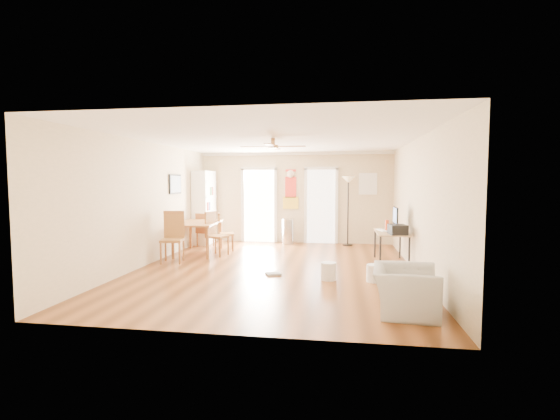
% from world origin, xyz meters
% --- Properties ---
extents(floor, '(7.00, 7.00, 0.00)m').
position_xyz_m(floor, '(0.00, 0.00, 0.00)').
color(floor, brown).
rests_on(floor, ground).
extents(ceiling, '(5.50, 7.00, 0.00)m').
position_xyz_m(ceiling, '(0.00, 0.00, 2.60)').
color(ceiling, silver).
rests_on(ceiling, floor).
extents(wall_back, '(5.50, 0.04, 2.60)m').
position_xyz_m(wall_back, '(0.00, 3.50, 1.30)').
color(wall_back, beige).
rests_on(wall_back, floor).
extents(wall_front, '(5.50, 0.04, 2.60)m').
position_xyz_m(wall_front, '(0.00, -3.50, 1.30)').
color(wall_front, beige).
rests_on(wall_front, floor).
extents(wall_left, '(0.04, 7.00, 2.60)m').
position_xyz_m(wall_left, '(-2.75, 0.00, 1.30)').
color(wall_left, beige).
rests_on(wall_left, floor).
extents(wall_right, '(0.04, 7.00, 2.60)m').
position_xyz_m(wall_right, '(2.75, 0.00, 1.30)').
color(wall_right, beige).
rests_on(wall_right, floor).
extents(crown_molding, '(5.50, 7.00, 0.08)m').
position_xyz_m(crown_molding, '(0.00, 0.00, 2.56)').
color(crown_molding, white).
rests_on(crown_molding, wall_back).
extents(kitchen_doorway, '(0.90, 0.10, 2.10)m').
position_xyz_m(kitchen_doorway, '(-1.05, 3.48, 1.05)').
color(kitchen_doorway, white).
rests_on(kitchen_doorway, wall_back).
extents(bathroom_doorway, '(0.80, 0.10, 2.10)m').
position_xyz_m(bathroom_doorway, '(0.75, 3.48, 1.05)').
color(bathroom_doorway, white).
rests_on(bathroom_doorway, wall_back).
extents(wall_decal, '(0.46, 0.03, 1.10)m').
position_xyz_m(wall_decal, '(-0.13, 3.48, 1.55)').
color(wall_decal, red).
rests_on(wall_decal, wall_back).
extents(ac_grille, '(0.50, 0.04, 0.60)m').
position_xyz_m(ac_grille, '(2.05, 3.47, 1.70)').
color(ac_grille, white).
rests_on(ac_grille, wall_back).
extents(framed_poster, '(0.04, 0.66, 0.48)m').
position_xyz_m(framed_poster, '(-2.73, 1.40, 1.70)').
color(framed_poster, black).
rests_on(framed_poster, wall_left).
extents(ceiling_fan, '(1.24, 1.24, 0.20)m').
position_xyz_m(ceiling_fan, '(0.00, -0.30, 2.43)').
color(ceiling_fan, '#593819').
rests_on(ceiling_fan, ceiling).
extents(bookshelf, '(0.43, 0.93, 2.06)m').
position_xyz_m(bookshelf, '(-2.52, 2.90, 1.03)').
color(bookshelf, white).
rests_on(bookshelf, floor).
extents(dining_table, '(1.06, 1.62, 0.77)m').
position_xyz_m(dining_table, '(-2.15, 1.40, 0.39)').
color(dining_table, '#965E30').
rests_on(dining_table, floor).
extents(dining_chair_right_a, '(0.50, 0.50, 0.96)m').
position_xyz_m(dining_chair_right_a, '(-1.60, 1.91, 0.48)').
color(dining_chair_right_a, '#A47434').
rests_on(dining_chair_right_a, floor).
extents(dining_chair_right_b, '(0.53, 0.53, 1.03)m').
position_xyz_m(dining_chair_right_b, '(-1.60, 1.20, 0.52)').
color(dining_chair_right_b, '#A67435').
rests_on(dining_chair_right_b, floor).
extents(dining_chair_near, '(0.53, 0.53, 1.11)m').
position_xyz_m(dining_chair_near, '(-2.32, 0.26, 0.55)').
color(dining_chair_near, olive).
rests_on(dining_chair_near, floor).
extents(dining_chair_far, '(0.47, 0.47, 0.90)m').
position_xyz_m(dining_chair_far, '(-2.33, 2.42, 0.45)').
color(dining_chair_far, brown).
rests_on(dining_chair_far, floor).
extents(trash_can, '(0.37, 0.37, 0.71)m').
position_xyz_m(trash_can, '(-0.17, 3.17, 0.36)').
color(trash_can, '#B0B1B3').
rests_on(trash_can, floor).
extents(torchiere_lamp, '(0.37, 0.37, 1.91)m').
position_xyz_m(torchiere_lamp, '(1.51, 3.16, 0.95)').
color(torchiere_lamp, black).
rests_on(torchiere_lamp, floor).
extents(computer_desk, '(0.64, 1.29, 0.69)m').
position_xyz_m(computer_desk, '(2.38, 0.91, 0.34)').
color(computer_desk, tan).
rests_on(computer_desk, floor).
extents(imac, '(0.08, 0.56, 0.53)m').
position_xyz_m(imac, '(2.47, 0.94, 0.95)').
color(imac, black).
rests_on(imac, computer_desk).
extents(keyboard, '(0.24, 0.44, 0.02)m').
position_xyz_m(keyboard, '(2.20, 1.04, 0.70)').
color(keyboard, white).
rests_on(keyboard, computer_desk).
extents(printer, '(0.38, 0.43, 0.20)m').
position_xyz_m(printer, '(2.45, 0.46, 0.79)').
color(printer, black).
rests_on(printer, computer_desk).
extents(orange_bottle, '(0.08, 0.08, 0.24)m').
position_xyz_m(orange_bottle, '(2.30, 1.00, 0.81)').
color(orange_bottle, red).
rests_on(orange_bottle, computer_desk).
extents(wastebasket_a, '(0.32, 0.32, 0.32)m').
position_xyz_m(wastebasket_a, '(1.09, -0.77, 0.16)').
color(wastebasket_a, white).
rests_on(wastebasket_a, floor).
extents(wastebasket_b, '(0.32, 0.32, 0.31)m').
position_xyz_m(wastebasket_b, '(1.89, -0.78, 0.15)').
color(wastebasket_b, white).
rests_on(wastebasket_b, floor).
extents(floor_cloth, '(0.33, 0.31, 0.04)m').
position_xyz_m(floor_cloth, '(0.04, -0.55, 0.02)').
color(floor_cloth, gray).
rests_on(floor_cloth, floor).
extents(armchair, '(0.93, 1.03, 0.62)m').
position_xyz_m(armchair, '(2.15, -2.41, 0.31)').
color(armchair, '#ABABA6').
rests_on(armchair, floor).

